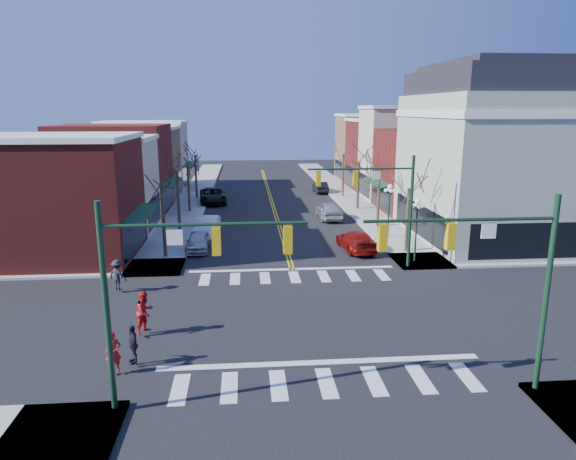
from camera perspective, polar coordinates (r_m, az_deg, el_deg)
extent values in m
plane|color=black|center=(25.46, 2.10, -9.68)|extent=(160.00, 160.00, 0.00)
cube|color=#9E9B93|center=(44.77, -12.22, 0.25)|extent=(3.50, 70.00, 0.15)
cube|color=#9E9B93|center=(45.88, 10.00, 0.66)|extent=(3.50, 70.00, 0.15)
cube|color=maroon|center=(37.70, -24.33, 3.04)|extent=(10.00, 8.50, 8.00)
cube|color=#BCB09B|center=(45.02, -21.10, 4.49)|extent=(10.00, 7.00, 7.50)
cube|color=maroon|center=(52.63, -18.77, 6.37)|extent=(10.00, 9.00, 8.50)
cube|color=#9C7556|center=(60.66, -16.91, 6.99)|extent=(10.00, 7.50, 7.80)
cube|color=#BCB09B|center=(68.21, -15.60, 7.88)|extent=(10.00, 8.00, 8.20)
cube|color=maroon|center=(52.69, 15.75, 6.31)|extent=(10.00, 8.50, 8.00)
cube|color=#BCB09B|center=(59.88, 13.23, 8.20)|extent=(10.00, 7.00, 10.00)
cube|color=maroon|center=(67.09, 11.23, 8.16)|extent=(10.00, 8.00, 8.50)
cube|color=#9C7556|center=(74.77, 9.56, 8.92)|extent=(10.00, 8.00, 9.00)
cube|color=#9CA993|center=(42.68, 22.37, 6.32)|extent=(12.00, 14.00, 11.00)
cube|color=white|center=(42.46, 22.87, 11.81)|extent=(12.25, 14.25, 0.50)
cube|color=black|center=(42.50, 23.15, 14.90)|extent=(11.40, 13.40, 1.80)
cube|color=black|center=(42.57, 23.29, 16.38)|extent=(9.80, 11.80, 0.60)
cylinder|color=#14331E|center=(17.68, -19.50, -8.50)|extent=(0.20, 0.20, 7.20)
cylinder|color=#14331E|center=(16.31, -9.16, 0.62)|extent=(6.50, 0.12, 0.12)
cube|color=gold|center=(16.42, -7.96, -1.23)|extent=(0.28, 0.28, 0.90)
cube|color=gold|center=(16.44, -0.02, -1.08)|extent=(0.28, 0.28, 0.90)
cylinder|color=#14331E|center=(19.94, 26.75, -6.71)|extent=(0.20, 0.20, 7.20)
cylinder|color=#14331E|center=(17.71, 18.68, 1.08)|extent=(6.50, 0.12, 0.12)
cube|color=gold|center=(17.71, 17.59, -0.67)|extent=(0.28, 0.28, 0.90)
cube|color=gold|center=(16.98, 10.46, -0.85)|extent=(0.28, 0.28, 0.90)
cylinder|color=#14331E|center=(32.96, 13.47, 1.83)|extent=(0.20, 0.20, 7.20)
cylinder|color=#14331E|center=(31.67, 8.11, 6.74)|extent=(6.50, 0.12, 0.12)
cube|color=gold|center=(31.66, 7.50, 5.76)|extent=(0.28, 0.28, 0.90)
cube|color=gold|center=(31.26, 3.40, 5.75)|extent=(0.28, 0.28, 0.90)
cylinder|color=#14331E|center=(34.57, 14.03, -0.39)|extent=(0.12, 0.12, 4.00)
sphere|color=white|center=(34.14, 14.23, 3.12)|extent=(0.36, 0.36, 0.36)
cylinder|color=#14331E|center=(40.63, 11.13, 1.76)|extent=(0.12, 0.12, 4.00)
sphere|color=white|center=(40.26, 11.26, 4.76)|extent=(0.36, 0.36, 0.36)
cylinder|color=#382B21|center=(35.53, -13.63, 0.62)|extent=(0.24, 0.24, 4.76)
cylinder|color=#382B21|center=(43.27, -12.08, 3.12)|extent=(0.24, 0.24, 5.04)
cylinder|color=#382B21|center=(51.15, -10.97, 4.42)|extent=(0.24, 0.24, 4.55)
cylinder|color=#382B21|center=(59.01, -10.18, 5.78)|extent=(0.24, 0.24, 4.90)
cylinder|color=#382B21|center=(36.88, 13.12, 1.00)|extent=(0.24, 0.24, 4.62)
cylinder|color=#382B21|center=(44.36, 10.02, 3.54)|extent=(0.24, 0.24, 5.18)
cylinder|color=#382B21|center=(52.07, 7.79, 4.85)|extent=(0.24, 0.24, 4.83)
cylinder|color=#382B21|center=(59.82, 6.14, 6.04)|extent=(0.24, 0.24, 4.97)
imported|color=#AFB0B4|center=(37.40, -9.97, -1.26)|extent=(1.66, 3.99, 1.35)
imported|color=white|center=(41.71, -8.96, 0.40)|extent=(2.00, 4.72, 1.52)
imported|color=black|center=(56.15, -8.35, 3.79)|extent=(3.26, 6.14, 1.64)
imported|color=maroon|center=(37.22, 7.59, -1.19)|extent=(2.43, 5.06, 1.42)
imported|color=silver|center=(47.58, 4.58, 2.20)|extent=(2.05, 4.90, 1.66)
imported|color=black|center=(62.87, 3.61, 4.77)|extent=(1.57, 4.10, 1.33)
imported|color=red|center=(21.06, -18.84, -12.72)|extent=(0.66, 0.50, 1.60)
imported|color=red|center=(24.01, -15.60, -8.76)|extent=(1.13, 1.19, 1.94)
imported|color=black|center=(21.52, -16.87, -12.03)|extent=(0.75, 1.00, 1.57)
imported|color=black|center=(29.93, -18.39, -4.75)|extent=(1.29, 1.12, 1.73)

